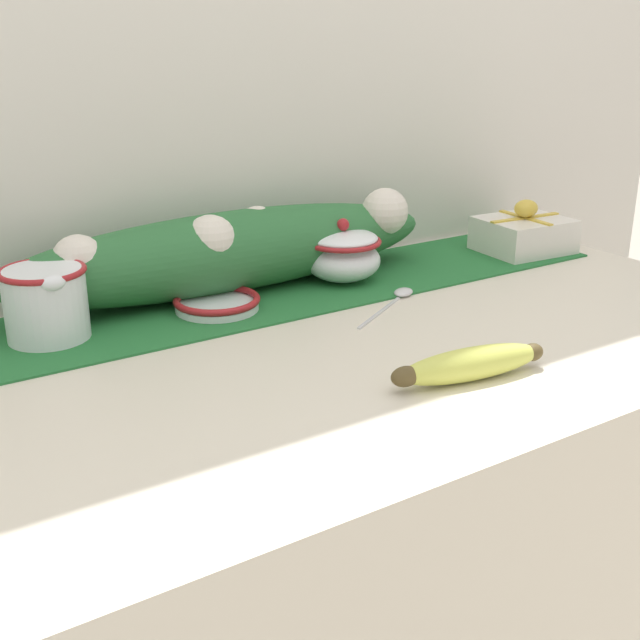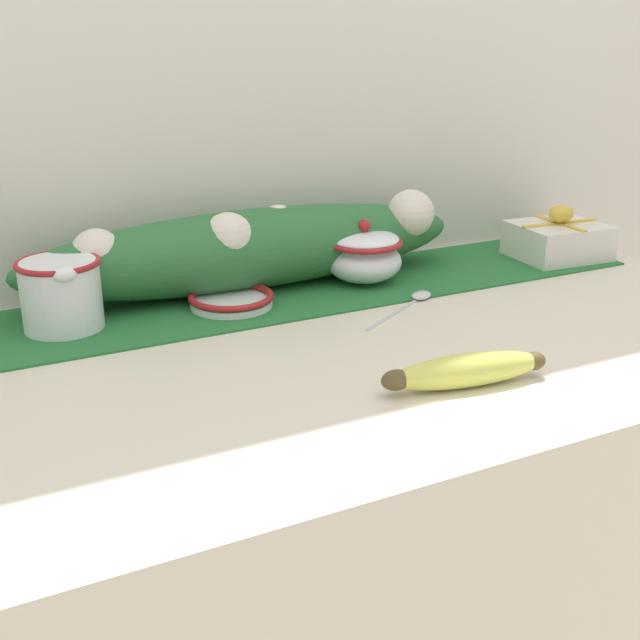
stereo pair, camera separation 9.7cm
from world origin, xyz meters
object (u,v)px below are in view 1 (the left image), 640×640
(cream_pitcher, at_px, (45,300))
(sugar_bowl, at_px, (343,254))
(banana, at_px, (470,364))
(spoon, at_px, (400,295))
(gift_box, at_px, (524,233))
(small_dish, at_px, (217,303))

(cream_pitcher, relative_size, sugar_bowl, 1.05)
(banana, bearing_deg, sugar_bowl, 76.87)
(cream_pitcher, height_order, sugar_bowl, sugar_bowl)
(spoon, xyz_separation_m, gift_box, (0.35, 0.08, 0.03))
(spoon, bearing_deg, small_dish, 129.99)
(small_dish, height_order, gift_box, gift_box)
(cream_pitcher, bearing_deg, small_dish, -4.93)
(small_dish, relative_size, spoon, 0.75)
(cream_pitcher, distance_m, small_dish, 0.24)
(sugar_bowl, distance_m, small_dish, 0.23)
(sugar_bowl, height_order, banana, sugar_bowl)
(small_dish, bearing_deg, cream_pitcher, 175.07)
(banana, height_order, gift_box, gift_box)
(small_dish, bearing_deg, gift_box, -1.09)
(spoon, bearing_deg, cream_pitcher, 136.93)
(sugar_bowl, xyz_separation_m, spoon, (0.03, -0.11, -0.04))
(gift_box, bearing_deg, cream_pitcher, 177.84)
(sugar_bowl, xyz_separation_m, banana, (-0.09, -0.39, -0.03))
(spoon, distance_m, gift_box, 0.36)
(sugar_bowl, xyz_separation_m, gift_box, (0.37, -0.03, -0.01))
(small_dish, distance_m, spoon, 0.28)
(sugar_bowl, distance_m, spoon, 0.12)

